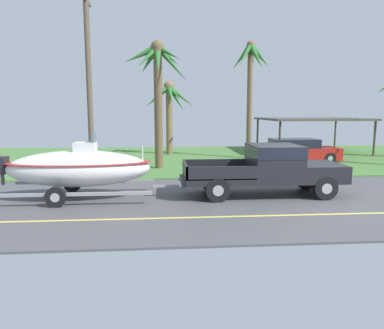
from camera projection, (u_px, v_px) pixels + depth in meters
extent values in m
cube|color=#4C4C51|center=(300.00, 200.00, 12.38)|extent=(36.00, 8.00, 0.06)
cube|color=#477538|center=(235.00, 158.00, 23.22)|extent=(36.00, 14.00, 0.11)
cube|color=#DBCC4C|center=(323.00, 214.00, 10.60)|extent=(34.20, 0.12, 0.01)
cube|color=black|center=(263.00, 178.00, 12.96)|extent=(5.59, 1.90, 0.22)
cube|color=black|center=(318.00, 169.00, 13.08)|extent=(1.57, 1.90, 0.38)
cube|color=black|center=(274.00, 160.00, 12.90)|extent=(1.68, 1.90, 1.06)
cube|color=black|center=(274.00, 151.00, 12.85)|extent=(1.70, 1.92, 0.38)
cube|color=black|center=(217.00, 175.00, 12.81)|extent=(2.35, 1.90, 0.04)
cube|color=black|center=(214.00, 165.00, 13.68)|extent=(2.35, 0.08, 0.45)
cube|color=black|center=(222.00, 173.00, 11.88)|extent=(2.35, 0.08, 0.45)
cube|color=black|center=(185.00, 169.00, 12.69)|extent=(0.08, 1.90, 0.45)
cube|color=#333338|center=(182.00, 181.00, 12.74)|extent=(0.12, 1.71, 0.16)
sphere|color=#B2B2B7|center=(179.00, 179.00, 12.72)|extent=(0.10, 0.10, 0.10)
cylinder|color=black|center=(306.00, 179.00, 13.98)|extent=(0.80, 0.28, 0.80)
cylinder|color=#9E9EA3|center=(306.00, 179.00, 13.98)|extent=(0.36, 0.29, 0.36)
cylinder|color=black|center=(325.00, 188.00, 12.32)|extent=(0.80, 0.28, 0.80)
cylinder|color=#9E9EA3|center=(325.00, 188.00, 12.32)|extent=(0.36, 0.29, 0.36)
cylinder|color=black|center=(211.00, 180.00, 13.68)|extent=(0.80, 0.28, 0.80)
cylinder|color=#9E9EA3|center=(211.00, 180.00, 13.68)|extent=(0.36, 0.29, 0.36)
cylinder|color=black|center=(218.00, 190.00, 12.03)|extent=(0.80, 0.28, 0.80)
cylinder|color=#9E9EA3|center=(218.00, 190.00, 12.03)|extent=(0.36, 0.29, 0.36)
cube|color=gray|center=(166.00, 186.00, 12.72)|extent=(0.90, 0.10, 0.08)
cube|color=gray|center=(86.00, 182.00, 13.49)|extent=(5.00, 0.12, 0.10)
cube|color=gray|center=(73.00, 194.00, 11.47)|extent=(5.00, 0.12, 0.10)
cylinder|color=black|center=(73.00, 183.00, 13.52)|extent=(0.64, 0.22, 0.64)
cylinder|color=#9E9EA3|center=(73.00, 183.00, 13.52)|extent=(0.29, 0.23, 0.29)
cylinder|color=black|center=(56.00, 197.00, 11.38)|extent=(0.64, 0.22, 0.64)
cylinder|color=#9E9EA3|center=(56.00, 197.00, 11.38)|extent=(0.29, 0.23, 0.29)
ellipsoid|color=white|center=(79.00, 169.00, 12.38)|extent=(4.80, 1.86, 1.22)
ellipsoid|color=#B22626|center=(79.00, 162.00, 12.35)|extent=(4.90, 1.89, 0.12)
cube|color=silver|center=(85.00, 152.00, 12.32)|extent=(0.70, 0.60, 0.65)
cube|color=slate|center=(94.00, 138.00, 12.27)|extent=(0.06, 0.56, 0.36)
cube|color=black|center=(2.00, 165.00, 12.16)|extent=(0.36, 0.44, 0.56)
cylinder|color=#4C4C51|center=(2.00, 175.00, 12.21)|extent=(0.12, 0.12, 0.67)
cylinder|color=silver|center=(143.00, 153.00, 12.49)|extent=(0.04, 0.04, 0.50)
cube|color=#B21E19|center=(297.00, 153.00, 21.17)|extent=(4.62, 1.81, 0.70)
cube|color=black|center=(294.00, 143.00, 21.07)|extent=(2.59, 1.66, 0.50)
cylinder|color=black|center=(317.00, 155.00, 22.13)|extent=(0.66, 0.22, 0.66)
cylinder|color=#9E9EA3|center=(317.00, 155.00, 22.13)|extent=(0.30, 0.23, 0.30)
cylinder|color=black|center=(330.00, 158.00, 20.53)|extent=(0.66, 0.22, 0.66)
cylinder|color=#9E9EA3|center=(330.00, 158.00, 20.53)|extent=(0.30, 0.23, 0.30)
cylinder|color=black|center=(267.00, 155.00, 21.88)|extent=(0.66, 0.22, 0.66)
cylinder|color=#9E9EA3|center=(267.00, 155.00, 21.88)|extent=(0.30, 0.23, 0.30)
cylinder|color=black|center=(275.00, 159.00, 20.27)|extent=(0.66, 0.22, 0.66)
cylinder|color=#9E9EA3|center=(275.00, 159.00, 20.27)|extent=(0.30, 0.23, 0.30)
cylinder|color=#4C4238|center=(335.00, 134.00, 29.02)|extent=(0.14, 0.14, 2.33)
cylinder|color=#4C4238|center=(374.00, 139.00, 23.66)|extent=(0.14, 0.14, 2.33)
cylinder|color=#4C4238|center=(257.00, 134.00, 28.51)|extent=(0.14, 0.14, 2.33)
cylinder|color=#4C4238|center=(280.00, 140.00, 23.15)|extent=(0.14, 0.14, 2.33)
cube|color=#4C4742|center=(311.00, 119.00, 25.91)|extent=(6.81, 5.94, 0.14)
cylinder|color=brown|center=(249.00, 103.00, 22.37)|extent=(0.31, 0.44, 6.89)
cone|color=#2D6B2D|center=(259.00, 56.00, 21.92)|extent=(1.43, 0.61, 1.51)
cone|color=#2D6B2D|center=(252.00, 55.00, 22.41)|extent=(0.82, 1.25, 1.19)
cone|color=#2D6B2D|center=(242.00, 57.00, 22.58)|extent=(1.17, 1.66, 1.50)
cone|color=#2D6B2D|center=(243.00, 55.00, 21.95)|extent=(1.22, 0.48, 1.41)
cone|color=#2D6B2D|center=(245.00, 55.00, 21.28)|extent=(1.32, 1.65, 1.57)
cone|color=#2D6B2D|center=(256.00, 56.00, 21.41)|extent=(0.94, 1.62, 1.75)
sphere|color=brown|center=(251.00, 45.00, 21.87)|extent=(0.50, 0.50, 0.50)
cylinder|color=brown|center=(158.00, 110.00, 18.23)|extent=(0.42, 0.90, 6.08)
cone|color=#2D6B2D|center=(172.00, 64.00, 17.87)|extent=(1.68, 0.54, 1.84)
cone|color=#2D6B2D|center=(168.00, 56.00, 18.31)|extent=(1.39, 1.27, 1.04)
cone|color=#2D6B2D|center=(160.00, 59.00, 18.62)|extent=(0.56, 1.73, 1.19)
cone|color=#2D6B2D|center=(150.00, 60.00, 18.16)|extent=(1.26, 1.11, 1.40)
cone|color=#2D6B2D|center=(141.00, 55.00, 17.72)|extent=(1.81, 0.53, 1.12)
cone|color=#2D6B2D|center=(148.00, 57.00, 17.29)|extent=(1.29, 1.45, 1.35)
cone|color=#2D6B2D|center=(158.00, 59.00, 17.29)|extent=(0.43, 1.52, 1.58)
cone|color=#2D6B2D|center=(168.00, 53.00, 17.37)|extent=(1.34, 1.36, 0.98)
sphere|color=brown|center=(158.00, 47.00, 17.79)|extent=(0.67, 0.67, 0.67)
cylinder|color=brown|center=(169.00, 121.00, 24.50)|extent=(0.43, 0.47, 4.60)
cone|color=#2D6B2D|center=(181.00, 97.00, 24.32)|extent=(1.84, 0.34, 1.62)
cone|color=#2D6B2D|center=(176.00, 99.00, 24.67)|extent=(1.40, 1.12, 1.83)
cone|color=#2D6B2D|center=(168.00, 95.00, 24.71)|extent=(0.56, 1.28, 1.34)
cone|color=#2D6B2D|center=(162.00, 94.00, 24.78)|extent=(1.25, 1.48, 1.24)
cone|color=#2D6B2D|center=(157.00, 97.00, 24.09)|extent=(1.84, 0.63, 1.66)
cone|color=#2D6B2D|center=(161.00, 92.00, 23.83)|extent=(1.42, 1.11, 1.15)
cone|color=#2D6B2D|center=(171.00, 95.00, 23.68)|extent=(0.65, 1.53, 1.45)
cone|color=#2D6B2D|center=(175.00, 93.00, 23.79)|extent=(1.18, 1.39, 1.23)
sphere|color=brown|center=(169.00, 86.00, 24.17)|extent=(0.69, 0.69, 0.69)
cylinder|color=brown|center=(89.00, 85.00, 15.99)|extent=(0.24, 0.24, 8.24)
cube|color=brown|center=(86.00, 0.00, 15.48)|extent=(0.10, 1.80, 0.12)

